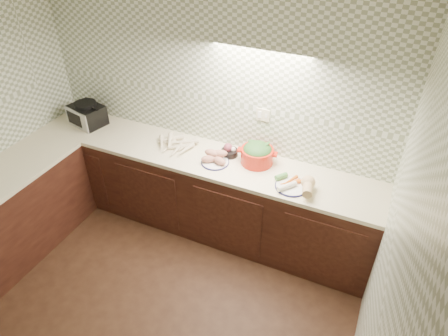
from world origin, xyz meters
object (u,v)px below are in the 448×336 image
at_px(parsnip_pile, 173,142).
at_px(onion_bowl, 229,151).
at_px(toaster_oven, 87,114).
at_px(veg_plate, 299,183).
at_px(dutch_oven, 257,153).
at_px(sweet_potato_plate, 215,158).

xyz_separation_m(parsnip_pile, onion_bowl, (0.59, 0.07, 0.01)).
bearing_deg(toaster_oven, veg_plate, 10.14).
relative_size(toaster_oven, dutch_oven, 1.09).
bearing_deg(parsnip_pile, dutch_oven, 3.63).
bearing_deg(onion_bowl, dutch_oven, -1.92).
relative_size(toaster_oven, onion_bowl, 2.54).
height_order(toaster_oven, veg_plate, toaster_oven).
relative_size(toaster_oven, parsnip_pile, 0.86).
xyz_separation_m(dutch_oven, veg_plate, (0.47, -0.21, -0.06)).
bearing_deg(dutch_oven, parsnip_pile, 173.21).
distance_m(toaster_oven, onion_bowl, 1.67).
bearing_deg(dutch_oven, veg_plate, -34.26).
relative_size(parsnip_pile, veg_plate, 1.29).
relative_size(sweet_potato_plate, dutch_oven, 0.70).
height_order(sweet_potato_plate, onion_bowl, onion_bowl).
distance_m(onion_bowl, dutch_oven, 0.30).
bearing_deg(sweet_potato_plate, veg_plate, -3.39).
relative_size(onion_bowl, dutch_oven, 0.43).
height_order(parsnip_pile, veg_plate, veg_plate).
height_order(parsnip_pile, dutch_oven, dutch_oven).
relative_size(toaster_oven, veg_plate, 1.11).
distance_m(sweet_potato_plate, dutch_oven, 0.40).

